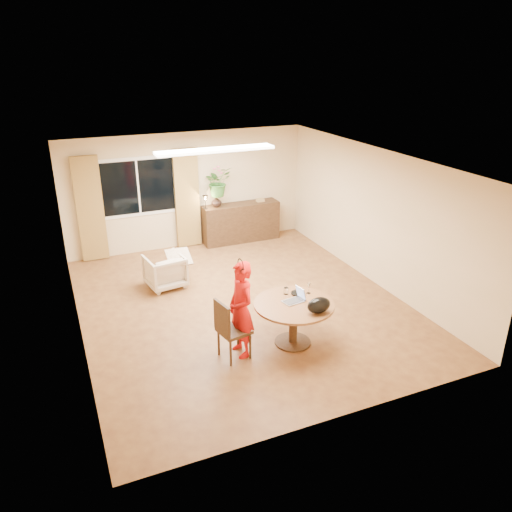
% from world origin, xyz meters
% --- Properties ---
extents(floor, '(6.50, 6.50, 0.00)m').
position_xyz_m(floor, '(0.00, 0.00, 0.00)').
color(floor, brown).
rests_on(floor, ground).
extents(ceiling, '(6.50, 6.50, 0.00)m').
position_xyz_m(ceiling, '(0.00, 0.00, 2.60)').
color(ceiling, white).
rests_on(ceiling, wall_back).
extents(wall_back, '(5.50, 0.00, 5.50)m').
position_xyz_m(wall_back, '(0.00, 3.25, 1.30)').
color(wall_back, tan).
rests_on(wall_back, floor).
extents(wall_left, '(0.00, 6.50, 6.50)m').
position_xyz_m(wall_left, '(-2.75, 0.00, 1.30)').
color(wall_left, tan).
rests_on(wall_left, floor).
extents(wall_right, '(0.00, 6.50, 6.50)m').
position_xyz_m(wall_right, '(2.75, 0.00, 1.30)').
color(wall_right, tan).
rests_on(wall_right, floor).
extents(window, '(1.70, 0.03, 1.30)m').
position_xyz_m(window, '(-1.10, 3.23, 1.50)').
color(window, white).
rests_on(window, wall_back).
extents(curtain_left, '(0.55, 0.08, 2.25)m').
position_xyz_m(curtain_left, '(-2.15, 3.15, 1.15)').
color(curtain_left, olive).
rests_on(curtain_left, wall_back).
extents(curtain_right, '(0.55, 0.08, 2.25)m').
position_xyz_m(curtain_right, '(-0.05, 3.15, 1.15)').
color(curtain_right, olive).
rests_on(curtain_right, wall_back).
extents(ceiling_panel, '(2.20, 0.35, 0.05)m').
position_xyz_m(ceiling_panel, '(0.00, 1.20, 2.57)').
color(ceiling_panel, white).
rests_on(ceiling_panel, ceiling).
extents(dining_table, '(1.23, 1.23, 0.70)m').
position_xyz_m(dining_table, '(0.27, -1.50, 0.55)').
color(dining_table, brown).
rests_on(dining_table, floor).
extents(dining_chair, '(0.53, 0.50, 0.96)m').
position_xyz_m(dining_chair, '(-0.71, -1.50, 0.48)').
color(dining_chair, black).
rests_on(dining_chair, floor).
extents(child, '(0.57, 0.40, 1.49)m').
position_xyz_m(child, '(-0.57, -1.44, 0.74)').
color(child, red).
rests_on(child, floor).
extents(laptop, '(0.36, 0.27, 0.22)m').
position_xyz_m(laptop, '(0.27, -1.45, 0.81)').
color(laptop, '#B7B7BC').
rests_on(laptop, dining_table).
extents(tumbler, '(0.09, 0.09, 0.11)m').
position_xyz_m(tumbler, '(0.29, -1.18, 0.75)').
color(tumbler, white).
rests_on(tumbler, dining_table).
extents(wine_glass, '(0.07, 0.07, 0.18)m').
position_xyz_m(wine_glass, '(0.63, -1.30, 0.79)').
color(wine_glass, white).
rests_on(wine_glass, dining_table).
extents(pot_lid, '(0.28, 0.28, 0.04)m').
position_xyz_m(pot_lid, '(0.47, -1.24, 0.72)').
color(pot_lid, white).
rests_on(pot_lid, dining_table).
extents(handbag, '(0.41, 0.31, 0.24)m').
position_xyz_m(handbag, '(0.46, -1.90, 0.82)').
color(handbag, black).
rests_on(handbag, dining_table).
extents(armchair, '(0.78, 0.80, 0.64)m').
position_xyz_m(armchair, '(-1.07, 1.27, 0.32)').
color(armchair, beige).
rests_on(armchair, floor).
extents(throw, '(0.48, 0.57, 0.03)m').
position_xyz_m(throw, '(-0.80, 1.23, 0.66)').
color(throw, beige).
rests_on(throw, armchair).
extents(sideboard, '(1.83, 0.45, 0.91)m').
position_xyz_m(sideboard, '(1.18, 3.01, 0.46)').
color(sideboard, black).
rests_on(sideboard, floor).
extents(vase, '(0.30, 0.30, 0.25)m').
position_xyz_m(vase, '(0.59, 3.01, 1.04)').
color(vase, black).
rests_on(vase, sideboard).
extents(bouquet, '(0.73, 0.68, 0.66)m').
position_xyz_m(bouquet, '(0.64, 3.01, 1.49)').
color(bouquet, '#296325').
rests_on(bouquet, vase).
extents(book_stack, '(0.19, 0.14, 0.07)m').
position_xyz_m(book_stack, '(1.69, 3.01, 0.95)').
color(book_stack, olive).
rests_on(book_stack, sideboard).
extents(desk_lamp, '(0.16, 0.16, 0.33)m').
position_xyz_m(desk_lamp, '(0.31, 2.96, 1.08)').
color(desk_lamp, black).
rests_on(desk_lamp, sideboard).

